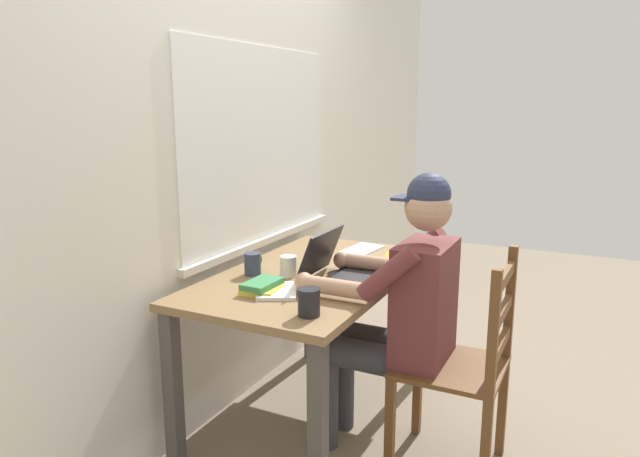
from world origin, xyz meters
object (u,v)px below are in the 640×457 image
(coffee_mug_dark, at_px, (253,264))
(landscape_photo_print, at_px, (394,255))
(book_stack_main, at_px, (262,287))
(desk, at_px, (313,293))
(coffee_mug_spare, at_px, (309,302))
(seated_person, at_px, (400,304))
(laptop, at_px, (339,269))
(coffee_mug_white, at_px, (288,266))
(wooden_chair, at_px, (464,367))
(computer_mouse, at_px, (373,264))

(coffee_mug_dark, height_order, landscape_photo_print, coffee_mug_dark)
(coffee_mug_dark, xyz_separation_m, book_stack_main, (-0.20, -0.17, -0.03))
(desk, bearing_deg, landscape_photo_print, -26.25)
(landscape_photo_print, bearing_deg, coffee_mug_spare, 162.60)
(seated_person, distance_m, landscape_photo_print, 0.61)
(desk, xyz_separation_m, landscape_photo_print, (0.47, -0.23, 0.10))
(laptop, distance_m, landscape_photo_print, 0.54)
(laptop, xyz_separation_m, coffee_mug_dark, (-0.09, 0.39, -0.00))
(coffee_mug_white, distance_m, landscape_photo_print, 0.65)
(desk, distance_m, book_stack_main, 0.37)
(wooden_chair, relative_size, computer_mouse, 9.47)
(desk, height_order, landscape_photo_print, landscape_photo_print)
(laptop, bearing_deg, book_stack_main, 142.22)
(laptop, xyz_separation_m, book_stack_main, (-0.29, 0.22, -0.03))
(desk, xyz_separation_m, laptop, (-0.06, -0.16, 0.15))
(wooden_chair, xyz_separation_m, landscape_photo_print, (0.57, 0.51, 0.28))
(wooden_chair, height_order, landscape_photo_print, wooden_chair)
(wooden_chair, relative_size, laptop, 2.87)
(landscape_photo_print, bearing_deg, book_stack_main, 142.22)
(wooden_chair, relative_size, landscape_photo_print, 7.28)
(coffee_mug_white, distance_m, coffee_mug_spare, 0.51)
(desk, height_order, coffee_mug_white, coffee_mug_white)
(desk, distance_m, landscape_photo_print, 0.53)
(wooden_chair, height_order, coffee_mug_dark, wooden_chair)
(seated_person, bearing_deg, coffee_mug_white, 90.69)
(computer_mouse, distance_m, coffee_mug_white, 0.42)
(desk, relative_size, coffee_mug_spare, 11.09)
(seated_person, xyz_separation_m, book_stack_main, (-0.25, 0.52, 0.08))
(laptop, xyz_separation_m, computer_mouse, (0.26, -0.06, -0.04))
(coffee_mug_white, xyz_separation_m, coffee_mug_spare, (-0.40, -0.31, 0.00))
(book_stack_main, bearing_deg, computer_mouse, -27.57)
(seated_person, bearing_deg, book_stack_main, 115.64)
(desk, relative_size, coffee_mug_dark, 11.68)
(desk, xyz_separation_m, coffee_mug_white, (-0.11, 0.07, 0.15))
(seated_person, relative_size, book_stack_main, 6.79)
(book_stack_main, xyz_separation_m, landscape_photo_print, (0.82, -0.29, -0.02))
(laptop, height_order, book_stack_main, laptop)
(coffee_mug_white, height_order, book_stack_main, coffee_mug_white)
(desk, height_order, wooden_chair, wooden_chair)
(coffee_mug_dark, bearing_deg, laptop, -76.80)
(coffee_mug_spare, bearing_deg, coffee_mug_white, 37.96)
(book_stack_main, bearing_deg, landscape_photo_print, -19.73)
(laptop, height_order, landscape_photo_print, laptop)
(seated_person, distance_m, coffee_mug_white, 0.54)
(coffee_mug_white, height_order, coffee_mug_dark, coffee_mug_dark)
(desk, distance_m, wooden_chair, 0.77)
(seated_person, distance_m, coffee_mug_dark, 0.70)
(coffee_mug_spare, height_order, landscape_photo_print, coffee_mug_spare)
(coffee_mug_spare, bearing_deg, landscape_photo_print, 0.66)
(computer_mouse, distance_m, landscape_photo_print, 0.27)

